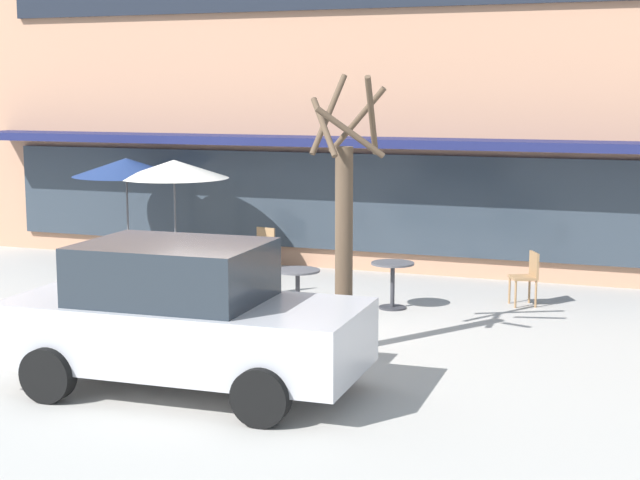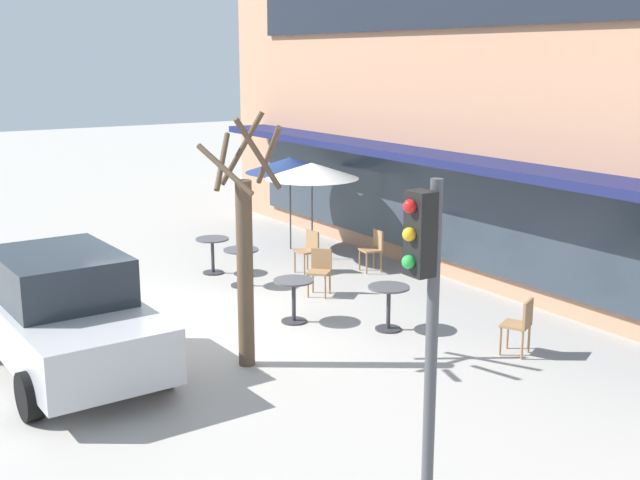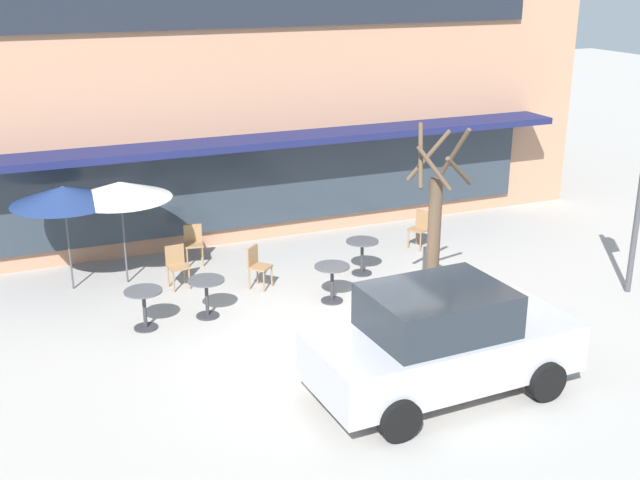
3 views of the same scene
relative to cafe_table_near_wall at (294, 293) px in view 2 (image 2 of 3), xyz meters
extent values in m
plane|color=#ADA8A0|center=(-0.51, -1.84, -0.52)|extent=(80.00, 80.00, 0.00)
cube|color=tan|center=(-0.51, 8.16, 3.36)|extent=(18.99, 8.00, 7.75)
cube|color=#191E4C|center=(-0.51, 3.61, 2.03)|extent=(16.14, 1.10, 0.16)
cube|color=#2D3842|center=(-0.51, 4.10, 0.83)|extent=(15.19, 0.10, 1.90)
cylinder|color=#333338|center=(0.00, 0.00, -0.50)|extent=(0.44, 0.44, 0.03)
cylinder|color=#333338|center=(0.00, 0.00, -0.14)|extent=(0.07, 0.07, 0.70)
cylinder|color=#4C4C51|center=(0.00, 0.00, 0.23)|extent=(0.70, 0.70, 0.03)
cylinder|color=#333338|center=(-2.48, 0.26, -0.50)|extent=(0.44, 0.44, 0.03)
cylinder|color=#333338|center=(-2.48, 0.26, -0.14)|extent=(0.07, 0.07, 0.70)
cylinder|color=#4C4C51|center=(-2.48, 0.26, 0.23)|extent=(0.70, 0.70, 0.03)
cylinder|color=#333338|center=(-3.68, 0.20, -0.50)|extent=(0.44, 0.44, 0.03)
cylinder|color=#333338|center=(-3.68, 0.20, -0.14)|extent=(0.07, 0.07, 0.70)
cylinder|color=#4C4C51|center=(-3.68, 0.20, 0.23)|extent=(0.70, 0.70, 0.03)
cylinder|color=#333338|center=(1.21, 1.13, -0.50)|extent=(0.44, 0.44, 0.03)
cylinder|color=#333338|center=(1.21, 1.13, -0.14)|extent=(0.07, 0.07, 0.70)
cylinder|color=#4C4C51|center=(1.21, 1.13, 0.23)|extent=(0.70, 0.70, 0.03)
cylinder|color=#4C4C51|center=(-3.58, 2.62, 0.58)|extent=(0.04, 0.04, 2.20)
cone|color=silver|center=(-3.58, 2.62, 1.51)|extent=(2.10, 2.10, 0.35)
cylinder|color=#4C4C51|center=(-4.68, 2.70, 0.58)|extent=(0.04, 0.04, 2.20)
cone|color=navy|center=(-4.68, 2.70, 1.51)|extent=(2.10, 2.10, 0.35)
cylinder|color=#9E754C|center=(-1.86, 2.90, -0.29)|extent=(0.04, 0.04, 0.45)
cylinder|color=#9E754C|center=(-2.19, 2.96, -0.29)|extent=(0.04, 0.04, 0.45)
cylinder|color=#9E754C|center=(-1.80, 3.23, -0.29)|extent=(0.04, 0.04, 0.45)
cylinder|color=#9E754C|center=(-2.14, 3.29, -0.29)|extent=(0.04, 0.04, 0.45)
cube|color=#9E754C|center=(-2.00, 3.09, -0.05)|extent=(0.46, 0.46, 0.04)
cube|color=#9E754C|center=(-1.97, 3.27, 0.17)|extent=(0.40, 0.11, 0.40)
cylinder|color=#9E754C|center=(-2.46, 1.73, -0.29)|extent=(0.04, 0.04, 0.45)
cylinder|color=#9E754C|center=(-2.80, 1.69, -0.29)|extent=(0.04, 0.04, 0.45)
cylinder|color=#9E754C|center=(-2.49, 2.06, -0.29)|extent=(0.04, 0.04, 0.45)
cylinder|color=#9E754C|center=(-2.83, 2.03, -0.29)|extent=(0.04, 0.04, 0.45)
cube|color=#9E754C|center=(-2.65, 1.88, -0.05)|extent=(0.44, 0.44, 0.04)
cube|color=#9E754C|center=(-2.66, 2.06, 0.17)|extent=(0.40, 0.08, 0.40)
cylinder|color=#9E754C|center=(3.08, 1.86, -0.29)|extent=(0.04, 0.04, 0.45)
cylinder|color=#9E754C|center=(2.93, 2.17, -0.29)|extent=(0.04, 0.04, 0.45)
cylinder|color=#9E754C|center=(3.38, 2.01, -0.29)|extent=(0.04, 0.04, 0.45)
cylinder|color=#9E754C|center=(3.23, 2.32, -0.29)|extent=(0.04, 0.04, 0.45)
cube|color=#9E754C|center=(3.15, 2.09, -0.05)|extent=(0.54, 0.54, 0.04)
cube|color=#9E754C|center=(3.32, 2.17, 0.17)|extent=(0.21, 0.38, 0.40)
cylinder|color=#9E754C|center=(-0.85, 1.20, -0.29)|extent=(0.04, 0.04, 0.45)
cylinder|color=#9E754C|center=(-1.10, 0.97, -0.29)|extent=(0.04, 0.04, 0.45)
cylinder|color=#9E754C|center=(-1.07, 1.45, -0.29)|extent=(0.04, 0.04, 0.45)
cylinder|color=#9E754C|center=(-1.33, 1.22, -0.29)|extent=(0.04, 0.04, 0.45)
cube|color=#9E754C|center=(-1.09, 1.21, -0.05)|extent=(0.56, 0.56, 0.04)
cube|color=#9E754C|center=(-1.21, 1.34, 0.17)|extent=(0.32, 0.30, 0.40)
cube|color=#B7B7BC|center=(0.15, -3.92, 0.18)|extent=(4.27, 1.96, 0.76)
cube|color=#232B33|center=(0.00, -3.93, 0.90)|extent=(2.16, 1.68, 0.68)
cylinder|color=black|center=(1.42, -2.97, -0.20)|extent=(0.65, 0.24, 0.64)
cylinder|color=black|center=(1.49, -4.77, -0.20)|extent=(0.65, 0.24, 0.64)
cylinder|color=black|center=(-1.18, -3.07, -0.20)|extent=(0.65, 0.24, 0.64)
cylinder|color=brown|center=(1.31, -1.60, 0.87)|extent=(0.24, 0.24, 2.78)
cylinder|color=brown|center=(1.67, -1.54, 2.67)|extent=(0.20, 0.80, 1.06)
cylinder|color=brown|center=(1.36, -1.21, 2.60)|extent=(0.85, 0.18, 0.92)
cylinder|color=brown|center=(1.04, -1.47, 2.68)|extent=(0.37, 0.64, 1.08)
cylinder|color=brown|center=(1.11, -1.82, 2.53)|extent=(0.55, 0.50, 0.78)
cylinder|color=brown|center=(1.52, -1.98, 2.47)|extent=(0.84, 0.51, 0.68)
cylinder|color=#47474C|center=(5.81, -1.91, 1.18)|extent=(0.12, 0.12, 3.40)
cube|color=black|center=(5.81, -2.09, 2.38)|extent=(0.26, 0.20, 0.80)
sphere|color=red|center=(5.81, -2.22, 2.65)|extent=(0.13, 0.13, 0.13)
sphere|color=gold|center=(5.81, -2.22, 2.39)|extent=(0.13, 0.13, 0.13)
sphere|color=green|center=(5.81, -2.22, 2.13)|extent=(0.13, 0.13, 0.13)
camera|label=1|loc=(5.55, -13.88, 3.02)|focal=55.00mm
camera|label=2|loc=(11.38, -6.75, 3.98)|focal=45.00mm
camera|label=3|loc=(-5.98, -13.47, 5.88)|focal=45.00mm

